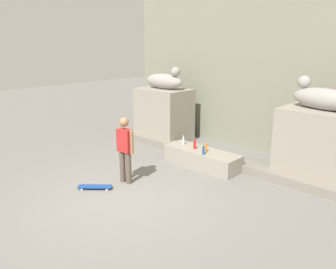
# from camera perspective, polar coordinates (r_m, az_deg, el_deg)

# --- Properties ---
(ground_plane) EXTENTS (40.00, 40.00, 0.00)m
(ground_plane) POSITION_cam_1_polar(r_m,az_deg,el_deg) (7.74, -7.92, -10.84)
(ground_plane) COLOR slate
(facade_wall) EXTENTS (9.72, 0.60, 6.96)m
(facade_wall) POSITION_cam_1_polar(r_m,az_deg,el_deg) (11.18, 14.83, 15.38)
(facade_wall) COLOR gray
(facade_wall) RESTS_ON ground_plane
(pedestal_left) EXTENTS (1.82, 1.29, 1.83)m
(pedestal_left) POSITION_cam_1_polar(r_m,az_deg,el_deg) (11.96, -0.70, 3.46)
(pedestal_left) COLOR gray
(pedestal_left) RESTS_ON ground_plane
(pedestal_right) EXTENTS (1.82, 1.29, 1.83)m
(pedestal_right) POSITION_cam_1_polar(r_m,az_deg,el_deg) (9.15, 24.13, -1.72)
(pedestal_right) COLOR gray
(pedestal_right) RESTS_ON ground_plane
(statue_reclining_left) EXTENTS (1.61, 0.58, 0.78)m
(statue_reclining_left) POSITION_cam_1_polar(r_m,az_deg,el_deg) (11.74, -0.59, 9.17)
(statue_reclining_left) COLOR #9C9792
(statue_reclining_left) RESTS_ON pedestal_left
(statue_reclining_right) EXTENTS (1.67, 0.84, 0.78)m
(statue_reclining_right) POSITION_cam_1_polar(r_m,az_deg,el_deg) (8.92, 24.78, 5.71)
(statue_reclining_right) COLOR #9C9792
(statue_reclining_right) RESTS_ON pedestal_right
(ledge_block) EXTENTS (2.27, 0.76, 0.47)m
(ledge_block) POSITION_cam_1_polar(r_m,az_deg,el_deg) (9.56, 5.80, -4.00)
(ledge_block) COLOR gray
(ledge_block) RESTS_ON ground_plane
(skater) EXTENTS (0.53, 0.26, 1.67)m
(skater) POSITION_cam_1_polar(r_m,az_deg,el_deg) (8.25, -7.37, -2.19)
(skater) COLOR brown
(skater) RESTS_ON ground_plane
(skateboard) EXTENTS (0.73, 0.69, 0.08)m
(skateboard) POSITION_cam_1_polar(r_m,az_deg,el_deg) (8.30, -12.37, -8.66)
(skateboard) COLOR navy
(skateboard) RESTS_ON ground_plane
(bottle_red) EXTENTS (0.08, 0.08, 0.31)m
(bottle_red) POSITION_cam_1_polar(r_m,az_deg,el_deg) (9.55, 4.56, -1.68)
(bottle_red) COLOR red
(bottle_red) RESTS_ON ledge_block
(bottle_orange) EXTENTS (0.07, 0.07, 0.27)m
(bottle_orange) POSITION_cam_1_polar(r_m,az_deg,el_deg) (9.33, 6.42, -2.29)
(bottle_orange) COLOR orange
(bottle_orange) RESTS_ON ledge_block
(bottle_blue) EXTENTS (0.07, 0.07, 0.29)m
(bottle_blue) POSITION_cam_1_polar(r_m,az_deg,el_deg) (9.08, 6.06, -2.72)
(bottle_blue) COLOR #194C99
(bottle_blue) RESTS_ON ledge_block
(bottle_clear) EXTENTS (0.06, 0.06, 0.28)m
(bottle_clear) POSITION_cam_1_polar(r_m,az_deg,el_deg) (9.94, 2.64, -1.06)
(bottle_clear) COLOR silver
(bottle_clear) RESTS_ON ledge_block
(stair_step) EXTENTS (7.20, 0.50, 0.22)m
(stair_step) POSITION_cam_1_polar(r_m,az_deg,el_deg) (10.01, 7.70, -3.90)
(stair_step) COLOR gray
(stair_step) RESTS_ON ground_plane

